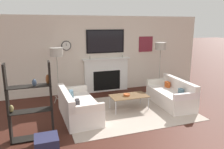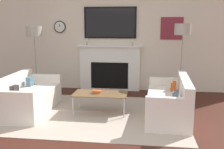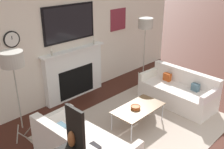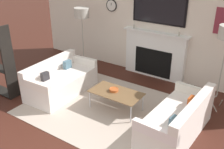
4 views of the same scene
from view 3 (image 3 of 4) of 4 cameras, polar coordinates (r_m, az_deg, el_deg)
The scene contains 7 objects.
fireplace_wall at distance 6.23m, azimuth -9.02°, elevation 5.79°, with size 7.60×0.28×2.70m.
area_rug at distance 5.38m, azimuth 5.77°, elevation -11.48°, with size 3.48×2.59×0.01m.
couch_right at distance 6.29m, azimuth 14.13°, elevation -3.78°, with size 0.86×1.76×0.78m.
coffee_table at distance 5.26m, azimuth 5.74°, elevation -7.42°, with size 1.08×0.58×0.41m.
decorative_bowl at distance 5.20m, azimuth 5.18°, elevation -7.06°, with size 0.19×0.19×0.06m.
floor_lamp_left at distance 4.60m, azimuth -20.92°, elevation 2.85°, with size 0.39×0.39×1.73m.
floor_lamp_right at distance 6.80m, azimuth 7.31°, elevation 10.79°, with size 0.38×0.38×1.80m.
Camera 3 is at (-3.54, -0.15, 3.02)m, focal length 42.00 mm.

